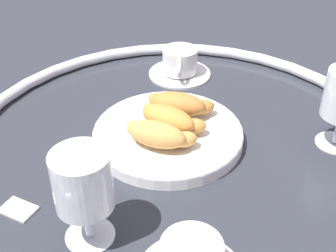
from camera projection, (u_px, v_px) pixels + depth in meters
ground_plane at (179, 146)px, 0.77m from camera, size 2.20×2.20×0.00m
table_chrome_rim at (179, 141)px, 0.77m from camera, size 0.76×0.76×0.02m
pastry_plate at (168, 134)px, 0.78m from camera, size 0.26×0.26×0.02m
croissant_large at (157, 134)px, 0.73m from camera, size 0.13×0.10×0.04m
croissant_small at (169, 118)px, 0.77m from camera, size 0.12×0.11×0.04m
croissant_extra at (179, 104)px, 0.80m from camera, size 0.13×0.09×0.04m
coffee_cup_far at (180, 64)px, 0.97m from camera, size 0.14×0.14×0.06m
juice_glass_left at (83, 185)px, 0.56m from camera, size 0.08×0.08×0.14m
sugar_packet at (18, 208)px, 0.65m from camera, size 0.06×0.05×0.01m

